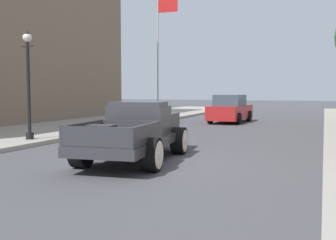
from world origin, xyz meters
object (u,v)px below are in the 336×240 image
object	(u,v)px
hotrod_truck_gunmetal	(138,132)
car_background_red	(230,110)
street_lamp_near	(28,77)
flagpole	(161,41)

from	to	relation	value
hotrod_truck_gunmetal	car_background_red	distance (m)	13.43
car_background_red	street_lamp_near	world-z (taller)	street_lamp_near
hotrod_truck_gunmetal	flagpole	xyz separation A→B (m)	(-7.40, 19.25, 5.02)
flagpole	car_background_red	bearing A→B (deg)	-39.98
hotrod_truck_gunmetal	car_background_red	xyz separation A→B (m)	(-0.44, 13.42, 0.01)
hotrod_truck_gunmetal	street_lamp_near	xyz separation A→B (m)	(-5.01, 1.44, 1.63)
car_background_red	flagpole	distance (m)	10.36
street_lamp_near	hotrod_truck_gunmetal	bearing A→B (deg)	-16.04
street_lamp_near	car_background_red	bearing A→B (deg)	69.13
hotrod_truck_gunmetal	street_lamp_near	bearing A→B (deg)	163.96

